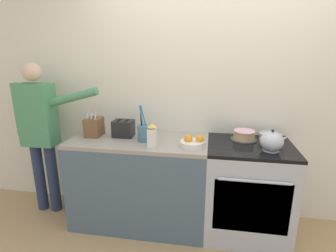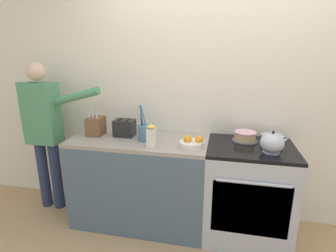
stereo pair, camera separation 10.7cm
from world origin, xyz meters
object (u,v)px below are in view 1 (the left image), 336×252
(tea_kettle, at_px, (272,142))
(utensil_crock, at_px, (144,132))
(person_baker, at_px, (40,127))
(knife_block, at_px, (94,127))
(stove_range, at_px, (247,190))
(fruit_bowl, at_px, (193,143))
(mixing_bowl, at_px, (270,137))
(toaster, at_px, (123,128))
(milk_carton, at_px, (152,136))
(layer_cake, at_px, (244,135))

(tea_kettle, distance_m, utensil_crock, 1.12)
(utensil_crock, relative_size, person_baker, 0.22)
(knife_block, bearing_deg, stove_range, -0.94)
(utensil_crock, height_order, fruit_bowl, utensil_crock)
(knife_block, distance_m, person_baker, 0.60)
(mixing_bowl, bearing_deg, tea_kettle, -99.62)
(utensil_crock, distance_m, toaster, 0.25)
(utensil_crock, relative_size, milk_carton, 1.63)
(stove_range, relative_size, mixing_bowl, 4.31)
(knife_block, bearing_deg, fruit_bowl, -8.98)
(stove_range, xyz_separation_m, milk_carton, (-0.86, -0.20, 0.55))
(mixing_bowl, distance_m, fruit_bowl, 0.76)
(toaster, bearing_deg, stove_range, -2.50)
(stove_range, height_order, tea_kettle, tea_kettle)
(utensil_crock, bearing_deg, tea_kettle, -3.37)
(person_baker, bearing_deg, utensil_crock, -1.34)
(mixing_bowl, height_order, toaster, toaster)
(tea_kettle, relative_size, milk_carton, 1.11)
(mixing_bowl, distance_m, toaster, 1.40)
(tea_kettle, bearing_deg, knife_block, 175.19)
(stove_range, distance_m, mixing_bowl, 0.54)
(toaster, xyz_separation_m, milk_carton, (0.34, -0.25, 0.02))
(stove_range, xyz_separation_m, knife_block, (-1.50, 0.02, 0.54))
(milk_carton, bearing_deg, fruit_bowl, 11.14)
(toaster, xyz_separation_m, person_baker, (-0.89, -0.02, -0.02))
(fruit_bowl, height_order, person_baker, person_baker)
(utensil_crock, xyz_separation_m, milk_carton, (0.11, -0.15, 0.02))
(knife_block, bearing_deg, tea_kettle, -4.81)
(toaster, bearing_deg, person_baker, -178.47)
(tea_kettle, xyz_separation_m, person_baker, (-2.24, 0.14, -0.02))
(fruit_bowl, relative_size, person_baker, 0.13)
(fruit_bowl, height_order, milk_carton, milk_carton)
(mixing_bowl, xyz_separation_m, milk_carton, (-1.06, -0.36, 0.06))
(stove_range, bearing_deg, tea_kettle, -37.53)
(layer_cake, xyz_separation_m, toaster, (-1.16, -0.08, 0.04))
(layer_cake, relative_size, utensil_crock, 0.70)
(tea_kettle, height_order, fruit_bowl, tea_kettle)
(knife_block, distance_m, utensil_crock, 0.53)
(utensil_crock, distance_m, fruit_bowl, 0.47)
(layer_cake, distance_m, milk_carton, 0.88)
(knife_block, bearing_deg, milk_carton, -19.43)
(milk_carton, bearing_deg, toaster, 143.71)
(layer_cake, bearing_deg, stove_range, -70.65)
(tea_kettle, height_order, person_baker, person_baker)
(toaster, height_order, milk_carton, milk_carton)
(mixing_bowl, bearing_deg, toaster, -175.79)
(tea_kettle, height_order, utensil_crock, utensil_crock)
(person_baker, bearing_deg, milk_carton, -7.94)
(tea_kettle, relative_size, fruit_bowl, 1.12)
(mixing_bowl, bearing_deg, knife_block, -175.57)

